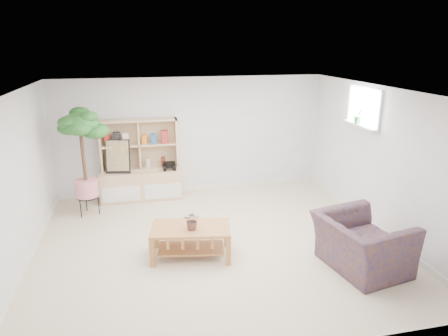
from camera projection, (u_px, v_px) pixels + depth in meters
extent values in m
cube|color=beige|center=(215.00, 245.00, 6.30)|extent=(5.50, 5.00, 0.01)
cube|color=white|center=(214.00, 91.00, 5.57)|extent=(5.50, 5.00, 0.01)
cube|color=white|center=(192.00, 136.00, 8.27)|extent=(5.50, 0.01, 2.40)
cube|color=white|center=(268.00, 257.00, 3.61)|extent=(5.50, 0.01, 2.40)
cube|color=white|center=(15.00, 186.00, 5.38)|extent=(0.01, 5.00, 2.40)
cube|color=white|center=(380.00, 161.00, 6.49)|extent=(0.01, 5.00, 2.40)
cube|color=white|center=(360.00, 125.00, 6.89)|extent=(0.14, 1.00, 0.04)
imported|color=#1E662C|center=(193.00, 220.00, 5.73)|extent=(0.30, 0.28, 0.28)
imported|color=navy|center=(362.00, 240.00, 5.53)|extent=(1.21, 1.33, 0.87)
imported|color=#13420E|center=(358.00, 116.00, 6.91)|extent=(0.15, 0.12, 0.26)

